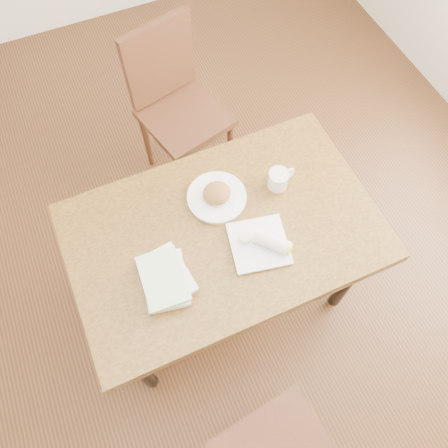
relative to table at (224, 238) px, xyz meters
name	(u,v)px	position (x,y,z in m)	size (l,w,h in m)	color
ground	(224,290)	(0.00, 0.00, -0.67)	(4.00, 5.00, 0.01)	#472814
room_walls	(224,57)	(0.00, 0.00, 0.96)	(4.02, 5.02, 2.80)	silver
table	(224,238)	(0.00, 0.00, 0.00)	(1.26, 0.80, 0.75)	brown
chair_far	(175,99)	(0.12, 0.93, -0.12)	(0.51, 0.51, 0.95)	#412012
plate_scone	(217,196)	(0.03, 0.15, 0.11)	(0.25, 0.25, 0.08)	white
coffee_mug	(279,179)	(0.30, 0.11, 0.13)	(0.13, 0.09, 0.09)	white
plate_burrito	(263,243)	(0.11, -0.13, 0.11)	(0.27, 0.27, 0.08)	white
book_stack	(165,278)	(-0.29, -0.11, 0.11)	(0.20, 0.26, 0.06)	white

